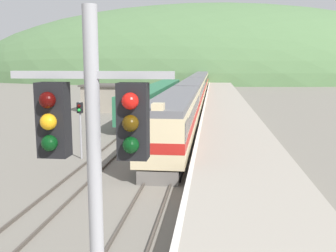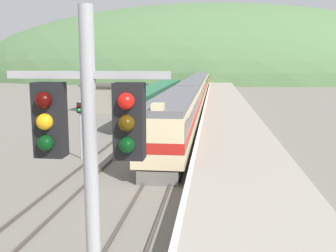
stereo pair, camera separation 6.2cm
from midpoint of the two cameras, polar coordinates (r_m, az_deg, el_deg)
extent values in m
cube|color=#4C443D|center=(73.51, 3.88, 4.24)|extent=(0.08, 180.00, 0.16)
cube|color=#4C443D|center=(73.46, 5.00, 4.22)|extent=(0.08, 180.00, 0.16)
cube|color=#4C443D|center=(73.87, 0.38, 4.29)|extent=(0.08, 180.00, 0.16)
cube|color=#4C443D|center=(73.73, 1.49, 4.27)|extent=(0.08, 180.00, 0.16)
cube|color=#9E9689|center=(53.50, 8.47, 2.77)|extent=(5.76, 140.00, 1.09)
cube|color=silver|center=(53.43, 5.52, 3.42)|extent=(0.24, 140.00, 0.01)
ellipsoid|color=#517547|center=(146.01, 5.61, 6.69)|extent=(180.65, 81.29, 53.65)
cube|color=gray|center=(53.26, -7.68, 3.97)|extent=(7.73, 4.73, 3.33)
cube|color=#47423D|center=(53.12, -7.72, 5.89)|extent=(8.23, 5.23, 0.24)
cube|color=black|center=(31.30, 1.27, -1.96)|extent=(2.38, 20.06, 0.85)
cube|color=beige|center=(30.99, 1.28, 1.33)|extent=(2.90, 21.34, 2.77)
cube|color=red|center=(31.03, 1.28, 0.92)|extent=(2.93, 21.36, 0.61)
cube|color=black|center=(30.92, 1.29, 2.45)|extent=(2.93, 20.06, 0.83)
cube|color=slate|center=(30.81, 1.29, 4.25)|extent=(2.73, 21.34, 0.40)
cube|color=black|center=(21.53, -1.13, -0.56)|extent=(2.94, 2.20, 1.11)
cube|color=beige|center=(20.67, -1.39, 2.83)|extent=(0.64, 0.80, 0.36)
cube|color=slate|center=(21.21, -1.45, -7.56)|extent=(2.26, 0.40, 0.77)
cube|color=black|center=(53.95, 3.60, 2.78)|extent=(2.38, 21.43, 0.85)
cube|color=beige|center=(53.78, 3.61, 4.70)|extent=(2.90, 22.80, 2.77)
cube|color=red|center=(53.80, 3.61, 4.46)|extent=(2.93, 22.82, 0.61)
cube|color=black|center=(53.73, 3.62, 5.35)|extent=(2.93, 21.43, 0.83)
cube|color=slate|center=(53.68, 3.63, 6.38)|extent=(2.73, 22.80, 0.40)
cube|color=black|center=(77.53, 4.57, 4.75)|extent=(2.38, 21.43, 0.85)
cube|color=beige|center=(77.40, 4.58, 6.09)|extent=(2.90, 22.80, 2.77)
cube|color=red|center=(77.42, 4.58, 5.92)|extent=(2.93, 22.82, 0.61)
cube|color=black|center=(77.37, 4.59, 6.54)|extent=(2.93, 21.43, 0.83)
cube|color=slate|center=(77.33, 4.60, 7.26)|extent=(2.73, 22.80, 0.40)
cube|color=black|center=(101.16, 5.09, 5.80)|extent=(2.38, 21.43, 0.85)
cube|color=beige|center=(101.06, 5.10, 6.82)|extent=(2.90, 22.80, 2.77)
cube|color=red|center=(101.07, 5.10, 6.70)|extent=(2.93, 22.82, 0.61)
cube|color=black|center=(101.04, 5.11, 7.17)|extent=(2.93, 21.43, 0.83)
cube|color=slate|center=(101.01, 5.11, 7.72)|extent=(2.73, 22.80, 0.40)
cube|color=black|center=(124.81, 5.41, 6.45)|extent=(2.38, 21.43, 0.85)
cube|color=beige|center=(124.74, 5.42, 7.28)|extent=(2.90, 22.80, 2.77)
cube|color=red|center=(124.75, 5.42, 7.18)|extent=(2.93, 22.82, 0.61)
cube|color=black|center=(124.72, 5.43, 7.56)|extent=(2.93, 21.43, 0.83)
cube|color=slate|center=(124.69, 5.43, 8.01)|extent=(2.73, 22.80, 0.40)
cube|color=black|center=(52.21, -1.49, 2.55)|extent=(2.46, 34.23, 0.80)
cube|color=#286B47|center=(52.03, -1.50, 4.45)|extent=(2.90, 35.66, 2.67)
cube|color=#9E9EA3|center=(5.32, -11.23, 7.29)|extent=(2.20, 0.10, 0.10)
cube|color=black|center=(5.56, -16.43, 0.86)|extent=(0.40, 0.28, 1.02)
sphere|color=#3C0504|center=(5.37, -17.29, 3.61)|extent=(0.22, 0.22, 0.22)
sphere|color=orange|center=(5.40, -17.15, 0.59)|extent=(0.22, 0.22, 0.22)
sphere|color=black|center=(5.45, -17.00, -2.38)|extent=(0.22, 0.22, 0.22)
cube|color=black|center=(5.23, -5.27, 0.69)|extent=(0.40, 0.28, 1.02)
sphere|color=red|center=(5.03, -5.73, 3.62)|extent=(0.22, 0.22, 0.22)
sphere|color=#412C05|center=(5.06, -5.68, 0.40)|extent=(0.22, 0.22, 0.22)
sphere|color=black|center=(5.11, -5.63, -2.77)|extent=(0.22, 0.22, 0.22)
cylinder|color=#9E9EA3|center=(27.15, -12.49, -0.64)|extent=(0.14, 0.14, 3.90)
cube|color=black|center=(26.93, -12.60, 2.60)|extent=(0.36, 0.28, 0.71)
sphere|color=#3C0504|center=(26.75, -12.73, 2.85)|extent=(0.22, 0.22, 0.22)
sphere|color=green|center=(26.78, -12.71, 2.27)|extent=(0.22, 0.22, 0.22)
camera|label=1|loc=(0.03, -89.93, 0.01)|focal=42.00mm
camera|label=2|loc=(0.03, 90.07, -0.01)|focal=42.00mm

